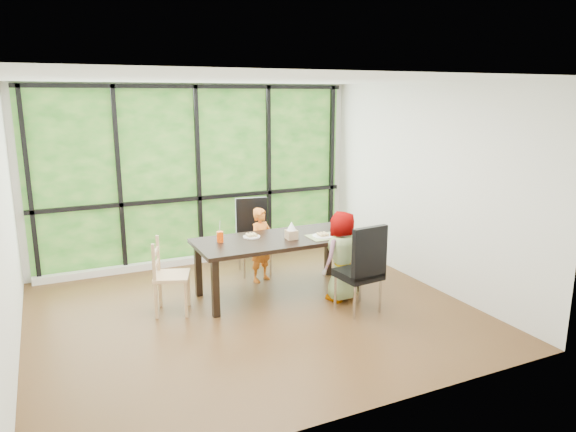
# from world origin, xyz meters

# --- Properties ---
(ground) EXTENTS (5.00, 5.00, 0.00)m
(ground) POSITION_xyz_m (0.00, 0.00, 0.00)
(ground) COLOR black
(ground) RESTS_ON ground
(back_wall) EXTENTS (5.00, 0.00, 5.00)m
(back_wall) POSITION_xyz_m (0.00, 2.25, 1.35)
(back_wall) COLOR silver
(back_wall) RESTS_ON ground
(foliage_backdrop) EXTENTS (4.80, 0.02, 2.65)m
(foliage_backdrop) POSITION_xyz_m (0.00, 2.23, 1.35)
(foliage_backdrop) COLOR #174A15
(foliage_backdrop) RESTS_ON back_wall
(window_mullions) EXTENTS (4.80, 0.06, 2.65)m
(window_mullions) POSITION_xyz_m (0.00, 2.19, 1.35)
(window_mullions) COLOR black
(window_mullions) RESTS_ON back_wall
(window_sill) EXTENTS (4.80, 0.12, 0.10)m
(window_sill) POSITION_xyz_m (0.00, 2.15, 0.05)
(window_sill) COLOR silver
(window_sill) RESTS_ON ground
(dining_table) EXTENTS (2.13, 0.97, 0.75)m
(dining_table) POSITION_xyz_m (0.52, 0.44, 0.38)
(dining_table) COLOR black
(dining_table) RESTS_ON ground
(chair_window_leather) EXTENTS (0.53, 0.53, 1.08)m
(chair_window_leather) POSITION_xyz_m (0.54, 1.31, 0.54)
(chair_window_leather) COLOR black
(chair_window_leather) RESTS_ON ground
(chair_interior_leather) EXTENTS (0.50, 0.50, 1.08)m
(chair_interior_leather) POSITION_xyz_m (1.16, -0.47, 0.54)
(chair_interior_leather) COLOR black
(chair_interior_leather) RESTS_ON ground
(chair_end_beech) EXTENTS (0.52, 0.53, 0.90)m
(chair_end_beech) POSITION_xyz_m (-0.86, 0.43, 0.45)
(chair_end_beech) COLOR tan
(chair_end_beech) RESTS_ON ground
(child_toddler) EXTENTS (0.44, 0.38, 1.03)m
(child_toddler) POSITION_xyz_m (0.52, 1.00, 0.52)
(child_toddler) COLOR orange
(child_toddler) RESTS_ON ground
(child_older) EXTENTS (0.64, 0.52, 1.14)m
(child_older) POSITION_xyz_m (1.14, -0.08, 0.57)
(child_older) COLOR slate
(child_older) RESTS_ON ground
(placemat) EXTENTS (0.46, 0.34, 0.01)m
(placemat) POSITION_xyz_m (1.11, 0.24, 0.75)
(placemat) COLOR tan
(placemat) RESTS_ON dining_table
(plate_far) EXTENTS (0.22, 0.22, 0.01)m
(plate_far) POSITION_xyz_m (0.23, 0.62, 0.76)
(plate_far) COLOR white
(plate_far) RESTS_ON dining_table
(plate_near) EXTENTS (0.28, 0.28, 0.02)m
(plate_near) POSITION_xyz_m (1.07, 0.24, 0.76)
(plate_near) COLOR white
(plate_near) RESTS_ON dining_table
(orange_cup) EXTENTS (0.08, 0.08, 0.13)m
(orange_cup) POSITION_xyz_m (-0.20, 0.58, 0.82)
(orange_cup) COLOR #FF4805
(orange_cup) RESTS_ON dining_table
(green_cup) EXTENTS (0.09, 0.09, 0.14)m
(green_cup) POSITION_xyz_m (1.40, 0.21, 0.82)
(green_cup) COLOR green
(green_cup) RESTS_ON dining_table
(white_mug) EXTENTS (0.08, 0.08, 0.08)m
(white_mug) POSITION_xyz_m (1.51, 0.48, 0.79)
(white_mug) COLOR white
(white_mug) RESTS_ON dining_table
(tissue_box) EXTENTS (0.13, 0.13, 0.11)m
(tissue_box) POSITION_xyz_m (0.66, 0.33, 0.81)
(tissue_box) COLOR tan
(tissue_box) RESTS_ON dining_table
(crepe_rolls_far) EXTENTS (0.15, 0.12, 0.04)m
(crepe_rolls_far) POSITION_xyz_m (0.23, 0.62, 0.78)
(crepe_rolls_far) COLOR tan
(crepe_rolls_far) RESTS_ON plate_far
(crepe_rolls_near) EXTENTS (0.15, 0.12, 0.04)m
(crepe_rolls_near) POSITION_xyz_m (1.07, 0.24, 0.79)
(crepe_rolls_near) COLOR tan
(crepe_rolls_near) RESTS_ON plate_near
(straw_white) EXTENTS (0.01, 0.04, 0.20)m
(straw_white) POSITION_xyz_m (-0.20, 0.58, 0.92)
(straw_white) COLOR white
(straw_white) RESTS_ON orange_cup
(straw_pink) EXTENTS (0.01, 0.04, 0.20)m
(straw_pink) POSITION_xyz_m (1.40, 0.21, 0.93)
(straw_pink) COLOR pink
(straw_pink) RESTS_ON green_cup
(tissue) EXTENTS (0.12, 0.12, 0.11)m
(tissue) POSITION_xyz_m (0.66, 0.33, 0.92)
(tissue) COLOR white
(tissue) RESTS_ON tissue_box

